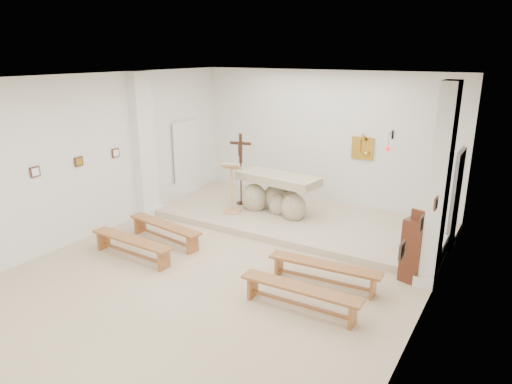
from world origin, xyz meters
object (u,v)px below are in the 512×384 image
Objects in this scene: lectern at (232,188)px; bench_right_front at (324,269)px; crucifix_stand at (241,164)px; altar at (277,196)px; bench_left_front at (165,228)px; bench_left_second at (132,244)px; bench_right_second at (300,293)px; donation_pedestal at (414,250)px.

lectern reaches higher than bench_right_front.
crucifix_stand is at bearing 84.01° from lectern.
altar is 2.90m from bench_left_front.
bench_left_second is (-0.40, -2.91, -0.47)m from lectern.
altar is 1.05× the size of bench_right_front.
bench_right_front is at bearing 88.31° from bench_right_second.
crucifix_stand reaches higher than bench_right_front.
altar reaches higher than bench_right_front.
crucifix_stand reaches higher than bench_left_second.
bench_left_second is at bearing -118.70° from lectern.
crucifix_stand is at bearing 176.06° from donation_pedestal.
bench_left_second is (-0.21, -3.61, -0.89)m from crucifix_stand.
bench_left_front is at bearing 163.86° from bench_right_second.
bench_left_front is at bearing -122.34° from lectern.
bench_right_front is (3.46, -2.66, -0.89)m from crucifix_stand.
crucifix_stand reaches higher than lectern.
bench_right_second is at bearing -49.93° from altar.
donation_pedestal is (4.54, -0.98, -0.19)m from lectern.
bench_right_front is 1.00× the size of bench_right_second.
bench_right_front is at bearing 16.65° from bench_left_second.
bench_left_front is (-4.93, -0.99, -0.27)m from donation_pedestal.
donation_pedestal is (4.72, -1.67, -0.62)m from crucifix_stand.
bench_right_front is 3.79m from bench_left_second.
lectern is at bearing 84.45° from bench_left_second.
lectern reaches higher than donation_pedestal.
lectern is at bearing -89.00° from crucifix_stand.
bench_left_front is 1.01× the size of bench_right_second.
bench_right_front and bench_right_second have the same top height.
bench_right_second is at bearing -107.57° from donation_pedestal.
bench_right_front is at bearing 7.82° from bench_left_front.
bench_left_second is at bearing -82.18° from bench_left_front.
bench_left_front is 3.79m from bench_right_second.
donation_pedestal is 5.31m from bench_left_second.
altar is 3.77m from bench_left_second.
bench_right_second is (3.67, 0.00, 0.00)m from bench_left_second.
bench_left_front is 1.00× the size of bench_right_front.
bench_right_second is at bearing -60.19° from crucifix_stand.
bench_left_front and bench_left_second have the same top height.
altar is 1.05× the size of bench_right_second.
donation_pedestal reaches higher than bench_left_front.
bench_left_second is at bearing -107.30° from crucifix_stand.
bench_right_second is (-1.26, -1.94, -0.27)m from donation_pedestal.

